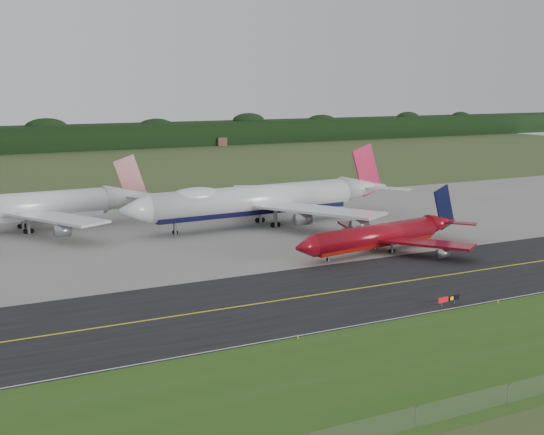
{
  "coord_description": "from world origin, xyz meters",
  "views": [
    {
      "loc": [
        -73.84,
        -101.53,
        32.6
      ],
      "look_at": [
        -8.49,
        22.0,
        7.69
      ],
      "focal_mm": 50.0,
      "sensor_mm": 36.0,
      "label": 1
    }
  ],
  "objects": [
    {
      "name": "apron",
      "position": [
        0.0,
        51.0,
        0.01
      ],
      "size": [
        400.0,
        78.0,
        0.01
      ],
      "primitive_type": "cube",
      "color": "gray",
      "rests_on": "ground"
    },
    {
      "name": "taxiway_edge_line",
      "position": [
        0.0,
        -19.5,
        0.03
      ],
      "size": [
        400.0,
        0.25,
        0.0
      ],
      "primitive_type": "cube",
      "color": "silver",
      "rests_on": "taxiway"
    },
    {
      "name": "jet_ba_747",
      "position": [
        4.77,
        52.03,
        6.06
      ],
      "size": [
        70.79,
        58.59,
        17.8
      ],
      "color": "silver",
      "rests_on": "ground"
    },
    {
      "name": "taxiway",
      "position": [
        0.0,
        -4.0,
        0.01
      ],
      "size": [
        400.0,
        32.0,
        0.02
      ],
      "primitive_type": "cube",
      "color": "black",
      "rests_on": "ground"
    },
    {
      "name": "edge_marker_left",
      "position": [
        -27.18,
        -20.5,
        0.25
      ],
      "size": [
        0.16,
        0.16,
        0.5
      ],
      "primitive_type": "cylinder",
      "color": "yellow",
      "rests_on": "ground"
    },
    {
      "name": "jet_star_tail",
      "position": [
        -45.24,
        70.66,
        5.33
      ],
      "size": [
        60.49,
        50.78,
        16.0
      ],
      "color": "silver",
      "rests_on": "ground"
    },
    {
      "name": "jet_red_737",
      "position": [
        13.33,
        16.64,
        3.25
      ],
      "size": [
        43.44,
        35.03,
        11.75
      ],
      "color": "maroon",
      "rests_on": "ground"
    },
    {
      "name": "horizon_treeline",
      "position": [
        0.0,
        273.76,
        5.47
      ],
      "size": [
        700.0,
        25.0,
        12.0
      ],
      "color": "black",
      "rests_on": "ground"
    },
    {
      "name": "taxiway_centreline",
      "position": [
        0.0,
        -4.0,
        0.03
      ],
      "size": [
        400.0,
        0.4,
        0.0
      ],
      "primitive_type": "cube",
      "color": "yellow",
      "rests_on": "taxiway"
    },
    {
      "name": "ground",
      "position": [
        0.0,
        0.0,
        0.0
      ],
      "size": [
        600.0,
        600.0,
        0.0
      ],
      "primitive_type": "plane",
      "color": "#334520",
      "rests_on": "ground"
    },
    {
      "name": "grass_verge",
      "position": [
        0.0,
        -35.0,
        0.01
      ],
      "size": [
        400.0,
        30.0,
        0.01
      ],
      "primitive_type": "cube",
      "color": "#305519",
      "rests_on": "ground"
    },
    {
      "name": "edge_marker_center",
      "position": [
        7.47,
        -20.5,
        0.25
      ],
      "size": [
        0.16,
        0.16,
        0.5
      ],
      "primitive_type": "cylinder",
      "color": "yellow",
      "rests_on": "ground"
    },
    {
      "name": "taxiway_sign",
      "position": [
        0.05,
        -17.99,
        1.0
      ],
      "size": [
        4.23,
        0.52,
        1.41
      ],
      "color": "slate",
      "rests_on": "ground"
    }
  ]
}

